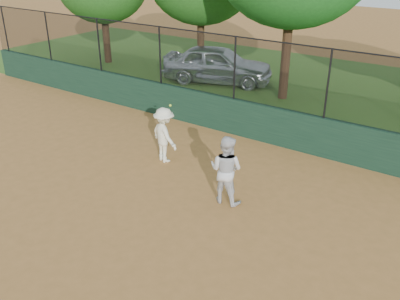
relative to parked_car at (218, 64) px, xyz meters
The scene contains 7 objects.
ground 11.43m from the parked_car, 69.11° to the right, with size 80.00×80.00×0.00m, color #A86E36.
back_wall 6.18m from the parked_car, 48.85° to the right, with size 26.00×0.20×1.20m, color #1A3926.
grass_strip 4.36m from the parked_car, 18.31° to the left, with size 36.00×12.00×0.01m, color #315A1C.
parked_car is the anchor object (origin of this frame).
player_second 10.11m from the parked_car, 56.38° to the right, with size 0.84×0.65×1.73m, color silver.
player_main 8.10m from the parked_car, 68.28° to the right, with size 1.18×0.92×1.87m.
fence_assembly 6.32m from the parked_car, 49.05° to the right, with size 26.00×0.06×2.00m.
Camera 1 is at (6.35, -5.86, 5.83)m, focal length 40.00 mm.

